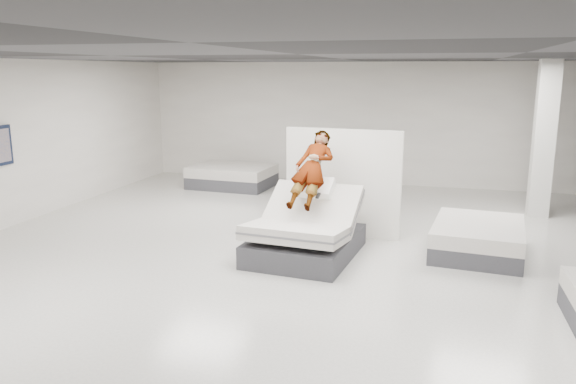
# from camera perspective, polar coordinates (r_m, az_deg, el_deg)

# --- Properties ---
(room) EXTENTS (14.00, 14.04, 3.20)m
(room) POSITION_cam_1_polar(r_m,az_deg,el_deg) (8.25, 0.96, 2.64)
(room) COLOR beige
(room) RESTS_ON ground
(hero_bed) EXTENTS (1.72, 2.17, 1.21)m
(hero_bed) POSITION_cam_1_polar(r_m,az_deg,el_deg) (9.14, 1.78, -4.28)
(hero_bed) COLOR #39393F
(hero_bed) RESTS_ON floor
(person) EXTENTS (0.71, 1.41, 1.44)m
(person) POSITION_cam_1_polar(r_m,az_deg,el_deg) (9.23, 2.46, 1.26)
(person) COLOR slate
(person) RESTS_ON hero_bed
(remote) EXTENTS (0.06, 0.15, 0.08)m
(remote) POSITION_cam_1_polar(r_m,az_deg,el_deg) (8.88, 3.08, -0.38)
(remote) COLOR black
(remote) RESTS_ON person
(divider_panel) EXTENTS (2.15, 0.33, 1.96)m
(divider_panel) POSITION_cam_1_polar(r_m,az_deg,el_deg) (10.25, 5.53, 0.95)
(divider_panel) COLOR white
(divider_panel) RESTS_ON floor
(flat_bed_right_far) EXTENTS (1.58, 2.00, 0.51)m
(flat_bed_right_far) POSITION_cam_1_polar(r_m,az_deg,el_deg) (9.83, 18.73, -4.48)
(flat_bed_right_far) COLOR #39393F
(flat_bed_right_far) RESTS_ON floor
(flat_bed_left_far) EXTENTS (2.11, 1.63, 0.56)m
(flat_bed_left_far) POSITION_cam_1_polar(r_m,az_deg,el_deg) (14.70, -5.68, 1.60)
(flat_bed_left_far) COLOR #39393F
(flat_bed_left_far) RESTS_ON floor
(column) EXTENTS (0.40, 0.40, 3.20)m
(column) POSITION_cam_1_polar(r_m,az_deg,el_deg) (12.59, 24.54, 4.87)
(column) COLOR silver
(column) RESTS_ON floor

